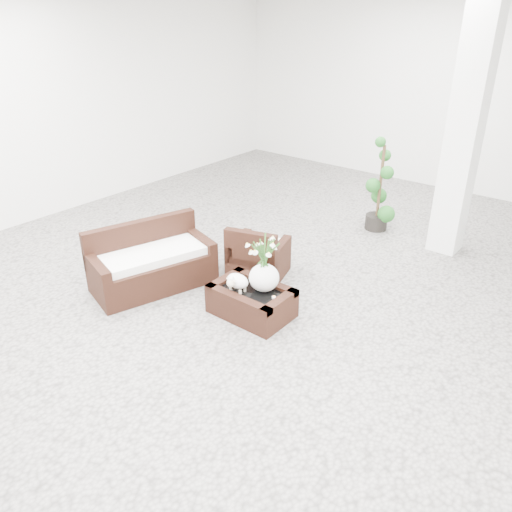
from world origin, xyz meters
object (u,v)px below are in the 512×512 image
Objects in this scene: coffee_table at (252,302)px; armchair at (259,250)px; loveseat at (152,258)px; topiary at (380,186)px.

armchair reaches higher than coffee_table.
loveseat reaches higher than coffee_table.
armchair is 0.50× the size of topiary.
loveseat is (-1.38, -0.26, 0.24)m from coffee_table.
coffee_table is 0.98m from armchair.
topiary reaches higher than armchair.
coffee_table is 3.21m from topiary.
armchair is at bearing 123.79° from coffee_table.
coffee_table is at bearing -89.32° from topiary.
armchair is 0.49× the size of loveseat.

